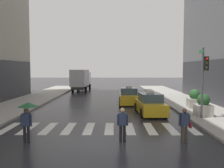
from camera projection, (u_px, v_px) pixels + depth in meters
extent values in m
plane|color=#26262B|center=(95.00, 145.00, 10.81)|extent=(160.00, 160.00, 0.00)
cube|color=silver|center=(8.00, 128.00, 13.84)|extent=(0.50, 2.80, 0.01)
cube|color=silver|center=(28.00, 128.00, 13.83)|extent=(0.50, 2.80, 0.01)
cube|color=silver|center=(49.00, 128.00, 13.82)|extent=(0.50, 2.80, 0.01)
cube|color=silver|center=(69.00, 128.00, 13.81)|extent=(0.50, 2.80, 0.01)
cube|color=silver|center=(89.00, 128.00, 13.80)|extent=(0.50, 2.80, 0.01)
cube|color=silver|center=(109.00, 128.00, 13.80)|extent=(0.50, 2.80, 0.01)
cube|color=silver|center=(130.00, 128.00, 13.79)|extent=(0.50, 2.80, 0.01)
cube|color=silver|center=(150.00, 128.00, 13.78)|extent=(0.50, 2.80, 0.01)
cube|color=silver|center=(170.00, 128.00, 13.77)|extent=(0.50, 2.80, 0.01)
cube|color=silver|center=(191.00, 129.00, 13.76)|extent=(0.50, 2.80, 0.01)
cylinder|color=#47474C|center=(202.00, 83.00, 15.87)|extent=(0.14, 0.14, 4.80)
cube|color=black|center=(206.00, 63.00, 15.78)|extent=(0.30, 0.26, 0.95)
sphere|color=red|center=(207.00, 59.00, 15.62)|extent=(0.17, 0.17, 0.17)
sphere|color=#28231E|center=(207.00, 63.00, 15.64)|extent=(0.17, 0.17, 0.17)
sphere|color=#28231E|center=(207.00, 68.00, 15.66)|extent=(0.17, 0.17, 0.17)
cube|color=#196638|center=(201.00, 51.00, 15.90)|extent=(0.04, 0.84, 0.24)
cube|color=gold|center=(150.00, 107.00, 18.28)|extent=(2.06, 4.60, 0.84)
cube|color=#384C5B|center=(150.00, 97.00, 18.13)|extent=(1.72, 2.19, 0.64)
cube|color=silver|center=(150.00, 92.00, 18.10)|extent=(0.61, 0.27, 0.18)
cylinder|color=black|center=(136.00, 107.00, 19.59)|extent=(0.26, 0.67, 0.66)
cylinder|color=black|center=(156.00, 107.00, 19.68)|extent=(0.26, 0.67, 0.66)
cylinder|color=black|center=(142.00, 113.00, 16.90)|extent=(0.26, 0.67, 0.66)
cylinder|color=black|center=(165.00, 113.00, 16.99)|extent=(0.26, 0.67, 0.66)
cube|color=#F2EAB2|center=(137.00, 102.00, 20.50)|extent=(0.20, 0.05, 0.14)
cube|color=#F2EAB2|center=(151.00, 102.00, 20.57)|extent=(0.20, 0.05, 0.14)
cube|color=gold|center=(129.00, 98.00, 23.48)|extent=(1.93, 4.55, 0.84)
cube|color=#384C5B|center=(129.00, 91.00, 23.33)|extent=(1.66, 2.15, 0.64)
cube|color=silver|center=(129.00, 87.00, 23.30)|extent=(0.61, 0.26, 0.18)
cylinder|color=black|center=(120.00, 99.00, 24.87)|extent=(0.24, 0.67, 0.66)
cylinder|color=black|center=(136.00, 99.00, 24.81)|extent=(0.24, 0.67, 0.66)
cylinder|color=black|center=(120.00, 102.00, 22.18)|extent=(0.24, 0.67, 0.66)
cylinder|color=black|center=(138.00, 102.00, 22.12)|extent=(0.24, 0.67, 0.66)
cube|color=#F2EAB2|center=(122.00, 95.00, 25.76)|extent=(0.20, 0.05, 0.14)
cube|color=#F2EAB2|center=(134.00, 95.00, 25.72)|extent=(0.20, 0.05, 0.14)
cube|color=#2D2D2D|center=(81.00, 87.00, 36.89)|extent=(2.00, 6.65, 0.40)
cube|color=silver|center=(84.00, 78.00, 40.10)|extent=(2.15, 1.86, 2.10)
cube|color=#384C5B|center=(85.00, 76.00, 40.99)|extent=(1.89, 0.10, 0.95)
cube|color=silver|center=(80.00, 78.00, 35.90)|extent=(2.35, 4.87, 2.50)
cylinder|color=black|center=(78.00, 86.00, 40.03)|extent=(0.31, 0.91, 0.90)
cylinder|color=black|center=(90.00, 87.00, 39.95)|extent=(0.31, 0.91, 0.90)
cylinder|color=black|center=(73.00, 89.00, 35.50)|extent=(0.31, 0.91, 0.90)
cylinder|color=black|center=(86.00, 89.00, 35.43)|extent=(0.31, 0.91, 0.90)
cylinder|color=black|center=(25.00, 134.00, 11.12)|extent=(0.14, 0.14, 0.82)
cylinder|color=black|center=(28.00, 134.00, 11.12)|extent=(0.14, 0.14, 0.82)
cube|color=#2D3856|center=(26.00, 120.00, 11.07)|extent=(0.36, 0.24, 0.60)
sphere|color=brown|center=(26.00, 111.00, 11.04)|extent=(0.22, 0.22, 0.22)
cylinder|color=#2D3856|center=(21.00, 121.00, 11.08)|extent=(0.09, 0.09, 0.55)
cylinder|color=#2D3856|center=(31.00, 121.00, 11.07)|extent=(0.09, 0.09, 0.55)
cylinder|color=#4C4C4C|center=(29.00, 113.00, 11.05)|extent=(0.02, 0.02, 1.00)
cone|color=#19512D|center=(28.00, 104.00, 11.02)|extent=(0.96, 0.96, 0.20)
cylinder|color=#473D33|center=(182.00, 134.00, 11.18)|extent=(0.14, 0.14, 0.82)
cylinder|color=#473D33|center=(186.00, 134.00, 11.18)|extent=(0.14, 0.14, 0.82)
cube|color=#2D3856|center=(184.00, 119.00, 11.14)|extent=(0.36, 0.24, 0.60)
sphere|color=brown|center=(185.00, 111.00, 11.11)|extent=(0.22, 0.22, 0.22)
cylinder|color=#2D3856|center=(180.00, 120.00, 11.14)|extent=(0.09, 0.09, 0.55)
cylinder|color=#2D3856|center=(189.00, 120.00, 11.14)|extent=(0.09, 0.09, 0.55)
cube|color=maroon|center=(190.00, 125.00, 11.15)|extent=(0.10, 0.20, 0.28)
cylinder|color=black|center=(121.00, 133.00, 11.27)|extent=(0.14, 0.14, 0.82)
cylinder|color=black|center=(124.00, 133.00, 11.27)|extent=(0.14, 0.14, 0.82)
cube|color=#2D3856|center=(123.00, 119.00, 11.22)|extent=(0.36, 0.24, 0.60)
sphere|color=tan|center=(123.00, 110.00, 11.19)|extent=(0.22, 0.22, 0.22)
cylinder|color=#2D3856|center=(118.00, 120.00, 11.22)|extent=(0.09, 0.09, 0.55)
cylinder|color=#2D3856|center=(127.00, 120.00, 11.22)|extent=(0.09, 0.09, 0.55)
cube|color=#A8A399|center=(203.00, 110.00, 16.72)|extent=(1.10, 1.10, 0.80)
sphere|color=#234C23|center=(203.00, 100.00, 16.67)|extent=(0.90, 0.90, 0.90)
cube|color=#A8A399|center=(194.00, 103.00, 20.21)|extent=(1.10, 1.10, 0.80)
sphere|color=#285628|center=(195.00, 94.00, 20.16)|extent=(0.90, 0.90, 0.90)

